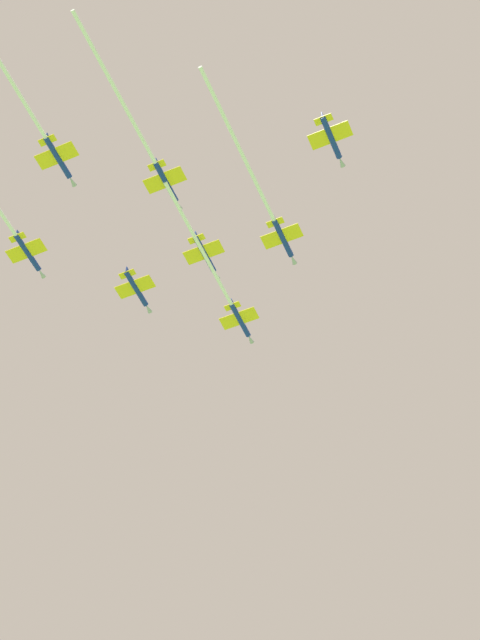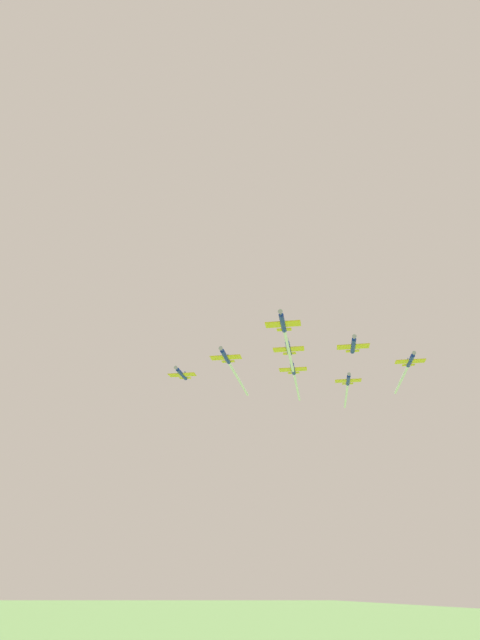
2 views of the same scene
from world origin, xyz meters
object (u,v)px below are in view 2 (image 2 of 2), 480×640
Objects in this scene: jet_port_inner at (353,345)px; jet_starboard_outer at (406,371)px; jet_lead at (286,339)px; jet_starboard_trail at (347,388)px; jet_center_rear at (182,374)px; jet_port_outer at (288,348)px; jet_port_trail at (295,379)px; jet_starboard_inner at (233,370)px.

jet_port_inner is 29.10m from jet_starboard_outer.
jet_lead is 1.01× the size of jet_starboard_trail.
jet_starboard_trail reaches higher than jet_lead.
jet_starboard_trail is at bearing -151.69° from jet_center_rear.
jet_port_outer is 0.29× the size of jet_starboard_outer.
jet_port_inner is at bearing -159.49° from jet_lead.
jet_lead is 34.38m from jet_port_trail.
jet_port_trail is (7.93, -25.83, 0.14)m from jet_port_outer.
jet_lead is at bearing 71.51° from jet_starboard_trail.
jet_center_rear is at bearing 22.82° from jet_port_trail.
jet_port_trail reaches higher than jet_port_outer.
jet_lead is 0.99× the size of jet_port_trail.
jet_starboard_trail is at bearing -45.84° from jet_starboard_outer.
jet_port_inner is 0.28× the size of jet_starboard_trail.
jet_port_outer is at bearing 155.77° from jet_center_rear.
jet_port_trail is (-25.83, -21.59, 0.95)m from jet_center_rear.
jet_port_inner is 1.00× the size of jet_center_rear.
jet_port_trail is at bearing -7.27° from jet_starboard_outer.
jet_port_trail reaches higher than jet_starboard_outer.
jet_port_inner reaches higher than jet_starboard_inner.
jet_center_rear is at bearing -34.49° from jet_lead.
jet_port_trail is at bearing -131.16° from jet_starboard_inner.
jet_port_trail reaches higher than jet_center_rear.
jet_starboard_inner is at bearing -30.85° from jet_port_outer.
jet_lead reaches higher than jet_center_rear.
jet_starboard_trail is (-20.92, -37.57, 1.55)m from jet_starboard_inner.
jet_port_trail is at bearing -157.18° from jet_center_rear.
jet_lead is at bearing 133.03° from jet_starboard_inner.
jet_starboard_inner is at bearing 163.16° from jet_center_rear.
jet_port_inner is 0.27× the size of jet_port_trail.
jet_starboard_trail is (-1.21, -48.90, 0.11)m from jet_lead.
jet_starboard_inner is at bearing -19.22° from jet_port_inner.
jet_port_outer is 42.01m from jet_starboard_trail.
jet_port_trail is 1.02× the size of jet_starboard_trail.
jet_starboard_outer is at bearing -163.50° from jet_starboard_inner.
jet_port_inner is (-13.13, -10.10, -0.43)m from jet_lead.
jet_port_inner is at bearing 90.00° from jet_starboard_trail.
jet_port_outer reaches higher than jet_starboard_trail.
jet_starboard_trail is at bearing -108.49° from jet_lead.
jet_starboard_inner is 1.11× the size of jet_starboard_outer.
jet_port_trail is (30.83, 5.33, 0.34)m from jet_starboard_outer.
jet_starboard_outer reaches higher than jet_starboard_inner.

